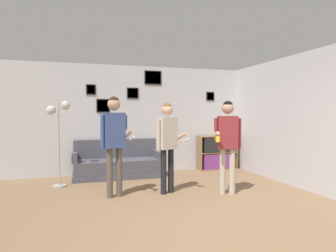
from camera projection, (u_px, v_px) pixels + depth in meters
ground_plane at (233, 234)px, 3.71m from camera, size 20.00×20.00×0.00m
wall_back at (152, 119)px, 7.71m from camera, size 7.23×0.08×2.70m
wall_right at (287, 121)px, 6.37m from camera, size 0.06×6.61×2.70m
couch at (117, 165)px, 7.09m from camera, size 2.05×0.80×0.87m
bookshelf at (218, 153)px, 8.05m from camera, size 1.07×0.30×0.90m
floor_lamp at (59, 121)px, 6.08m from camera, size 0.47×0.28×1.76m
person_player_foreground_left at (114, 135)px, 5.32m from camera, size 0.56×0.45×1.80m
person_player_foreground_center at (167, 138)px, 5.59m from camera, size 0.58×0.40×1.70m
person_watcher_holding_cup at (228, 137)px, 5.52m from camera, size 0.57×0.39×1.73m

